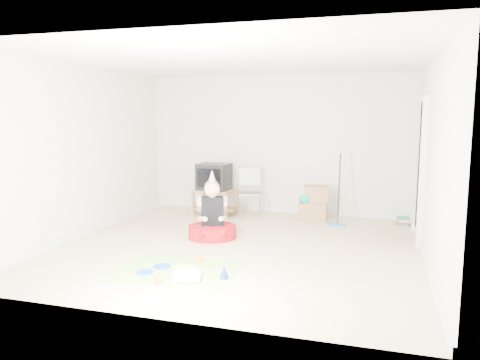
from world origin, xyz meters
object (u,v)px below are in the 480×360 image
(cardboard_boxes, at_px, (314,204))
(birthday_cake, at_px, (188,277))
(folding_chair, at_px, (250,193))
(tv_stand, at_px, (214,200))
(seated_woman, at_px, (212,224))
(crt_tv, at_px, (214,177))

(cardboard_boxes, xyz_separation_m, birthday_cake, (-0.96, -3.47, -0.25))
(folding_chair, bearing_deg, birthday_cake, -86.87)
(tv_stand, xyz_separation_m, cardboard_boxes, (1.85, 0.08, 0.01))
(folding_chair, height_order, cardboard_boxes, folding_chair)
(folding_chair, distance_m, cardboard_boxes, 1.16)
(tv_stand, relative_size, cardboard_boxes, 1.35)
(cardboard_boxes, bearing_deg, tv_stand, -177.48)
(folding_chair, xyz_separation_m, seated_woman, (-0.16, -1.57, -0.22))
(folding_chair, distance_m, seated_woman, 1.59)
(cardboard_boxes, xyz_separation_m, seated_woman, (-1.30, -1.69, -0.06))
(folding_chair, relative_size, cardboard_boxes, 1.49)
(seated_woman, bearing_deg, folding_chair, 84.11)
(crt_tv, xyz_separation_m, folding_chair, (0.71, -0.03, -0.27))
(tv_stand, height_order, crt_tv, crt_tv)
(crt_tv, height_order, folding_chair, crt_tv)
(crt_tv, bearing_deg, birthday_cake, -70.41)
(tv_stand, bearing_deg, folding_chair, -2.71)
(folding_chair, relative_size, birthday_cake, 2.62)
(seated_woman, distance_m, birthday_cake, 1.83)
(crt_tv, xyz_separation_m, seated_woman, (0.55, -1.60, -0.49))
(tv_stand, bearing_deg, seated_woman, -71.23)
(cardboard_boxes, bearing_deg, birthday_cake, -105.41)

